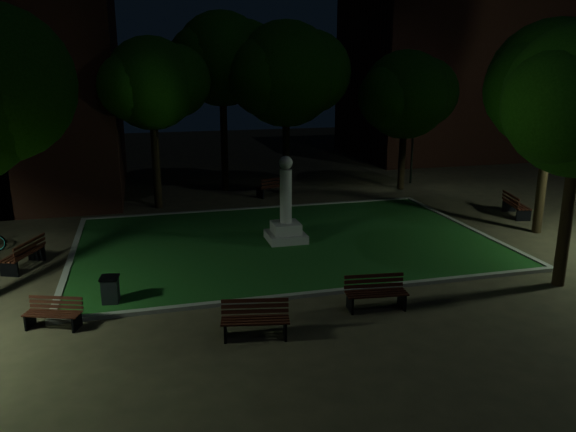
% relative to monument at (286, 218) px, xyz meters
% --- Properties ---
extents(ground, '(80.00, 80.00, 0.00)m').
position_rel_monument_xyz_m(ground, '(0.00, -2.00, -0.96)').
color(ground, '#3F3624').
extents(lawn, '(15.00, 10.00, 0.08)m').
position_rel_monument_xyz_m(lawn, '(0.00, 0.00, -0.92)').
color(lawn, '#1A4B19').
rests_on(lawn, ground).
extents(lawn_kerb, '(15.40, 10.40, 0.12)m').
position_rel_monument_xyz_m(lawn_kerb, '(0.00, 0.00, -0.90)').
color(lawn_kerb, slate).
rests_on(lawn_kerb, ground).
extents(monument, '(1.40, 1.40, 3.20)m').
position_rel_monument_xyz_m(monument, '(0.00, 0.00, 0.00)').
color(monument, gray).
rests_on(monument, lawn).
extents(building_far, '(16.00, 10.00, 12.00)m').
position_rel_monument_xyz_m(building_far, '(18.00, 18.00, 5.04)').
color(building_far, '#421F16').
rests_on(building_far, ground).
extents(tree_north_wl, '(5.03, 4.10, 7.72)m').
position_rel_monument_xyz_m(tree_north_wl, '(-4.31, 6.70, 4.70)').
color(tree_north_wl, black).
rests_on(tree_north_wl, ground).
extents(tree_north_er, '(6.34, 5.17, 8.61)m').
position_rel_monument_xyz_m(tree_north_er, '(2.24, 8.09, 5.06)').
color(tree_north_er, black).
rests_on(tree_north_er, ground).
extents(tree_ne, '(5.56, 4.54, 7.24)m').
position_rel_monument_xyz_m(tree_ne, '(8.46, 7.58, 4.01)').
color(tree_ne, black).
rests_on(tree_ne, ground).
extents(tree_east, '(6.06, 4.95, 8.16)m').
position_rel_monument_xyz_m(tree_east, '(10.12, -1.25, 4.73)').
color(tree_east, black).
rests_on(tree_east, ground).
extents(tree_far_north, '(5.76, 4.70, 9.10)m').
position_rel_monument_xyz_m(tree_far_north, '(-0.70, 9.65, 5.78)').
color(tree_far_north, black).
rests_on(tree_far_north, ground).
extents(lamppost_nw, '(1.18, 0.28, 4.19)m').
position_rel_monument_xyz_m(lamppost_nw, '(-11.30, 9.47, 2.00)').
color(lamppost_nw, black).
rests_on(lamppost_nw, ground).
extents(lamppost_ne, '(1.18, 0.28, 3.99)m').
position_rel_monument_xyz_m(lamppost_ne, '(9.59, 8.89, 1.88)').
color(lamppost_ne, black).
rests_on(lamppost_ne, ground).
extents(bench_near_left, '(1.73, 0.87, 0.91)m').
position_rel_monument_xyz_m(bench_near_left, '(-2.62, -7.13, -0.53)').
color(bench_near_left, black).
rests_on(bench_near_left, ground).
extents(bench_near_right, '(1.72, 0.76, 0.92)m').
position_rel_monument_xyz_m(bench_near_right, '(0.89, -6.34, -0.53)').
color(bench_near_right, black).
rests_on(bench_near_right, ground).
extents(bench_west_near, '(1.49, 0.94, 0.77)m').
position_rel_monument_xyz_m(bench_west_near, '(-7.45, -5.33, -0.59)').
color(bench_west_near, black).
rests_on(bench_west_near, ground).
extents(bench_left_side, '(1.23, 1.87, 0.97)m').
position_rel_monument_xyz_m(bench_left_side, '(-8.94, -0.51, -0.50)').
color(bench_left_side, black).
rests_on(bench_left_side, ground).
extents(bench_right_side, '(1.07, 1.92, 1.00)m').
position_rel_monument_xyz_m(bench_right_side, '(10.70, 1.12, -0.49)').
color(bench_right_side, black).
rests_on(bench_right_side, ground).
extents(bench_far_side, '(1.93, 1.20, 1.00)m').
position_rel_monument_xyz_m(bench_far_side, '(1.37, 7.61, -0.49)').
color(bench_far_side, black).
rests_on(bench_far_side, ground).
extents(trash_bin, '(0.54, 0.54, 0.83)m').
position_rel_monument_xyz_m(trash_bin, '(-6.11, -4.26, -0.53)').
color(trash_bin, black).
rests_on(trash_bin, ground).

